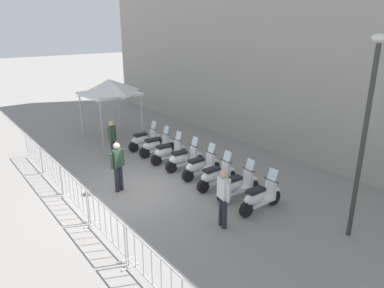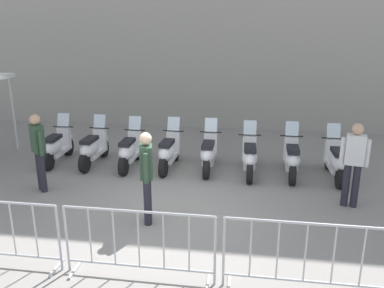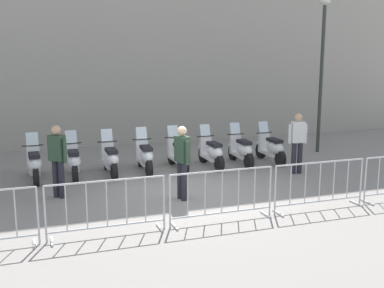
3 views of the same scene
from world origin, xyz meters
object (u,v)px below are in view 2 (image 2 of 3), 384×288
barrier_segment_2 (139,245)px  motorcycle_7 (336,161)px  motorcycle_5 (249,157)px  officer_near_row_end (38,148)px  motorcycle_0 (56,147)px  officer_by_barriers (147,173)px  motorcycle_1 (93,149)px  officer_mid_plaza (354,160)px  motorcycle_2 (130,151)px  motorcycle_4 (209,154)px  barrier_segment_3 (305,259)px  motorcycle_6 (292,159)px  motorcycle_3 (169,152)px

barrier_segment_2 → motorcycle_7: bearing=47.7°
motorcycle_5 → officer_near_row_end: (-4.62, -1.38, 0.53)m
motorcycle_0 → officer_by_barriers: officer_by_barriers is taller
motorcycle_1 → officer_by_barriers: officer_by_barriers is taller
barrier_segment_2 → officer_mid_plaza: officer_mid_plaza is taller
motorcycle_2 → motorcycle_4: 2.03m
barrier_segment_2 → barrier_segment_3: (2.29, -0.13, 0.00)m
motorcycle_1 → motorcycle_6: same height
motorcycle_5 → officer_near_row_end: size_ratio=1.00×
motorcycle_2 → motorcycle_4: bearing=-1.0°
motorcycle_5 → barrier_segment_2: motorcycle_5 is taller
barrier_segment_3 → motorcycle_4: bearing=108.3°
motorcycle_1 → officer_near_row_end: 1.89m
motorcycle_0 → motorcycle_1: (1.01, -0.05, 0.00)m
motorcycle_5 → officer_mid_plaza: (1.94, -1.58, 0.53)m
motorcycle_4 → motorcycle_5: 1.02m
motorcycle_0 → motorcycle_4: 4.05m
motorcycle_1 → motorcycle_5: same height
motorcycle_3 → barrier_segment_3: motorcycle_3 is taller
motorcycle_5 → motorcycle_4: bearing=169.4°
motorcycle_3 → officer_mid_plaza: officer_mid_plaza is taller
motorcycle_0 → motorcycle_2: (2.02, -0.17, 0.00)m
officer_by_barriers → motorcycle_1: bearing=124.8°
motorcycle_6 → motorcycle_2: bearing=176.7°
motorcycle_5 → motorcycle_7: size_ratio=1.00×
motorcycle_5 → officer_by_barriers: officer_by_barriers is taller
motorcycle_1 → motorcycle_3: same height
officer_mid_plaza → officer_near_row_end: bearing=178.3°
motorcycle_6 → officer_near_row_end: (-5.63, -1.37, 0.53)m
motorcycle_1 → barrier_segment_2: motorcycle_1 is taller
barrier_segment_3 → motorcycle_5: bearing=96.6°
motorcycle_5 → barrier_segment_3: 4.45m
officer_near_row_end → officer_mid_plaza: size_ratio=1.00×
motorcycle_2 → barrier_segment_2: size_ratio=0.78×
motorcycle_6 → barrier_segment_2: size_ratio=0.78×
motorcycle_6 → motorcycle_3: bearing=175.6°
barrier_segment_3 → officer_near_row_end: 5.98m
officer_near_row_end → officer_by_barriers: 2.91m
motorcycle_0 → motorcycle_5: bearing=-4.5°
motorcycle_4 → barrier_segment_3: motorcycle_4 is taller
barrier_segment_2 → motorcycle_4: bearing=80.3°
officer_by_barriers → barrier_segment_2: bearing=-82.7°
motorcycle_2 → motorcycle_3: size_ratio=1.00×
motorcycle_5 → officer_near_row_end: bearing=-163.3°
barrier_segment_3 → motorcycle_2: bearing=127.4°
motorcycle_0 → officer_mid_plaza: 7.28m
motorcycle_3 → motorcycle_6: size_ratio=1.00×
motorcycle_4 → barrier_segment_3: size_ratio=0.78×
motorcycle_1 → officer_by_barriers: (2.06, -2.97, 0.53)m
motorcycle_5 → motorcycle_0: bearing=175.5°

